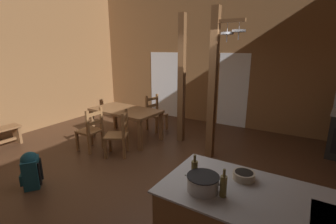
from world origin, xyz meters
The scene contains 16 objects.
ground_plane centered at (0.00, 0.00, -0.05)m, with size 9.01×7.61×0.10m, color #422819.
wall_back centered at (0.00, 3.48, 2.28)m, with size 9.01×0.14×4.57m, color brown.
wall_left centered at (-4.18, 0.00, 2.28)m, with size 0.14×7.61×4.57m, color brown.
glazed_door_back_left centered at (-1.85, 3.40, 1.02)m, with size 1.00×0.01×2.05m, color white.
glazed_panel_back_right centered at (0.41, 3.40, 1.02)m, with size 0.84×0.01×2.05m, color white.
support_post_with_pot_rack centered at (0.65, 1.18, 1.58)m, with size 0.62×0.24×2.92m.
support_post_center centered at (-0.31, 1.66, 1.46)m, with size 0.14×0.14×2.92m.
dining_table centered at (-1.54, 1.10, 0.65)m, with size 1.75×1.00×0.74m.
ladderback_chair_near_window centered at (-1.73, 0.16, 0.45)m, with size 0.44×0.44×0.95m.
ladderback_chair_by_post centered at (-1.28, 2.02, 0.45)m, with size 0.53×0.53×0.95m.
ladderback_chair_at_table_end centered at (-1.03, 0.27, 0.45)m, with size 0.60×0.60×0.95m.
backpack centered at (-1.44, -1.35, 0.31)m, with size 0.39×0.39×0.60m.
stockpot_on_counter centered at (1.48, -1.35, 0.97)m, with size 0.37×0.30×0.15m.
mixing_bowl_on_counter centered at (1.77, -0.96, 0.93)m, with size 0.22×0.22×0.08m.
bottle_tall_on_counter centered at (1.68, -1.35, 1.00)m, with size 0.06×0.06×0.27m.
bottle_short_on_counter centered at (1.34, -1.22, 1.00)m, with size 0.06×0.06×0.27m.
Camera 1 is at (2.20, -3.21, 2.18)m, focal length 25.51 mm.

